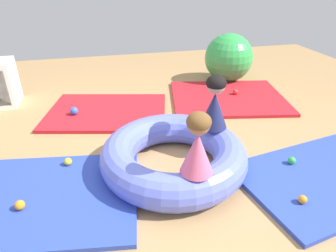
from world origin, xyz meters
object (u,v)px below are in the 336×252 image
at_px(play_ball_yellow, 68,162).
at_px(play_ball_red, 236,92).
at_px(child_in_pink, 198,144).
at_px(play_ball_green, 292,161).
at_px(play_ball_orange, 303,199).
at_px(play_ball_blue, 74,111).
at_px(child_in_navy, 215,103).
at_px(inflatable_cushion, 174,155).
at_px(exercise_ball_large, 229,58).
at_px(play_ball_orange_second, 20,205).

bearing_deg(play_ball_yellow, play_ball_red, 28.76).
bearing_deg(child_in_pink, play_ball_green, 152.66).
xyz_separation_m(play_ball_orange, play_ball_blue, (-1.66, 1.91, 0.01)).
distance_m(child_in_pink, child_in_navy, 0.70).
bearing_deg(play_ball_red, play_ball_orange, -101.76).
height_order(inflatable_cushion, play_ball_orange, inflatable_cushion).
bearing_deg(child_in_navy, play_ball_red, -85.36).
bearing_deg(exercise_ball_large, play_ball_red, -103.53).
bearing_deg(inflatable_cushion, exercise_ball_large, 55.79).
relative_size(child_in_pink, play_ball_red, 6.27).
xyz_separation_m(inflatable_cushion, play_ball_green, (1.01, -0.22, -0.07)).
height_order(child_in_navy, play_ball_orange, child_in_navy).
bearing_deg(child_in_navy, play_ball_yellow, 36.08).
relative_size(child_in_pink, play_ball_yellow, 6.97).
bearing_deg(play_ball_orange_second, play_ball_yellow, 57.69).
bearing_deg(play_ball_green, exercise_ball_large, 80.65).
xyz_separation_m(child_in_pink, child_in_navy, (0.36, 0.60, 0.01)).
height_order(play_ball_orange, play_ball_green, play_ball_green).
height_order(play_ball_green, exercise_ball_large, exercise_ball_large).
relative_size(child_in_pink, play_ball_green, 6.98).
distance_m(child_in_pink, play_ball_orange_second, 1.32).
distance_m(play_ball_orange, play_ball_yellow, 1.90).
height_order(play_ball_blue, play_ball_red, play_ball_blue).
bearing_deg(child_in_pink, play_ball_orange, 122.42).
bearing_deg(child_in_navy, inflatable_cushion, 60.54).
bearing_deg(play_ball_blue, exercise_ball_large, 19.21).
relative_size(play_ball_yellow, exercise_ball_large, 0.09).
bearing_deg(play_ball_orange, child_in_navy, 114.63).
xyz_separation_m(child_in_pink, exercise_ball_large, (1.33, 2.46, -0.15)).
bearing_deg(play_ball_blue, play_ball_orange, -49.02).
xyz_separation_m(play_ball_orange, play_ball_green, (0.21, 0.45, 0.00)).
xyz_separation_m(child_in_navy, play_ball_green, (0.60, -0.39, -0.45)).
distance_m(play_ball_blue, exercise_ball_large, 2.39).
distance_m(play_ball_yellow, play_ball_orange_second, 0.56).
relative_size(play_ball_green, play_ball_red, 0.90).
relative_size(child_in_navy, play_ball_yellow, 7.30).
xyz_separation_m(child_in_navy, play_ball_blue, (-1.28, 1.08, -0.43)).
height_order(child_in_pink, play_ball_green, child_in_pink).
relative_size(inflatable_cushion, play_ball_red, 17.03).
distance_m(child_in_navy, play_ball_blue, 1.73).
bearing_deg(play_ball_red, inflatable_cushion, -131.57).
relative_size(child_in_pink, exercise_ball_large, 0.64).
height_order(play_ball_orange, play_ball_orange_second, play_ball_orange_second).
distance_m(inflatable_cushion, exercise_ball_large, 2.46).
distance_m(play_ball_red, play_ball_orange_second, 2.91).
distance_m(child_in_navy, play_ball_orange, 1.03).
bearing_deg(inflatable_cushion, play_ball_green, -12.41).
height_order(play_ball_green, play_ball_blue, play_ball_blue).
distance_m(play_ball_orange_second, exercise_ball_large, 3.44).
bearing_deg(play_ball_orange, play_ball_red, 78.24).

